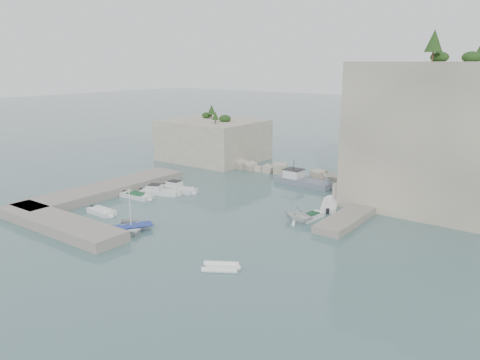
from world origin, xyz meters
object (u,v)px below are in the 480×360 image
Objects in this scene: tender_east_b at (311,219)px; tender_east_d at (344,204)px; rowboat at (131,230)px; motorboat_a at (179,191)px; inflatable_dinghy at (220,269)px; motorboat_c at (137,198)px; motorboat_e at (102,214)px; tender_east_c at (329,207)px; tender_east_a at (298,222)px; motorboat_b at (160,194)px; work_boat at (303,185)px.

tender_east_d is (0.62, 7.29, 0.00)m from tender_east_b.
motorboat_a is at bearing 55.02° from rowboat.
rowboat is 1.43× the size of inflatable_dinghy.
motorboat_c is 1.49× the size of inflatable_dinghy.
motorboat_c is at bearing 106.97° from motorboat_e.
tender_east_c is (-0.31, 21.27, 0.00)m from inflatable_dinghy.
tender_east_d is at bearing -43.24° from tender_east_c.
motorboat_c is at bearing 75.58° from rowboat.
tender_east_a is at bearing 7.18° from motorboat_c.
motorboat_e is (1.78, -6.83, 0.00)m from motorboat_c.
tender_east_d reaches higher than inflatable_dinghy.
tender_east_d reaches higher than rowboat.
tender_east_a is 0.66× the size of tender_east_c.
inflatable_dinghy is at bearing -28.98° from motorboat_c.
tender_east_a is 0.93× the size of tender_east_d.
inflatable_dinghy is (20.84, -13.17, 0.00)m from motorboat_b.
rowboat is at bearing 144.78° from tender_east_b.
tender_east_c is at bearing -172.95° from tender_east_d.
tender_east_d is at bearing 3.18° from motorboat_b.
motorboat_a reaches higher than motorboat_c.
tender_east_c is at bearing 22.85° from motorboat_c.
motorboat_e is 1.05× the size of tender_east_b.
tender_east_c is at bearing -1.76° from tender_east_a.
inflatable_dinghy is 23.48m from tender_east_d.
motorboat_b is at bearing 63.79° from motorboat_c.
work_boat is (-7.30, 14.29, 0.00)m from tender_east_a.
motorboat_e is at bearing 121.38° from tender_east_a.
tender_east_a is at bearing 165.27° from tender_east_b.
tender_east_a reaches higher than tender_east_d.
motorboat_e is 1.03× the size of tender_east_d.
tender_east_b is (0.69, 1.71, 0.00)m from tender_east_a.
motorboat_b is 1.17× the size of motorboat_c.
motorboat_b is at bearing -108.60° from motorboat_a.
tender_east_d reaches higher than motorboat_a.
motorboat_c is 22.79m from tender_east_b.
motorboat_c is 1.04× the size of rowboat.
tender_east_b is at bearing 58.44° from inflatable_dinghy.
inflatable_dinghy is 0.85× the size of tender_east_d.
tender_east_c is (19.68, 5.43, 0.00)m from motorboat_a.
tender_east_a is 1.84m from tender_east_b.
motorboat_b reaches higher than inflatable_dinghy.
tender_east_b is 0.98× the size of tender_east_d.
work_boat is at bearing 24.60° from tender_east_c.
motorboat_b is 1.47× the size of tender_east_d.
tender_east_d is at bearing -29.22° from work_boat.
tender_east_a is 9.09m from tender_east_d.
motorboat_e is at bearing -92.10° from motorboat_a.
tender_east_a is 16.05m from work_boat.
work_boat is (-8.61, 5.29, 0.00)m from tender_east_d.
motorboat_b reaches higher than motorboat_c.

